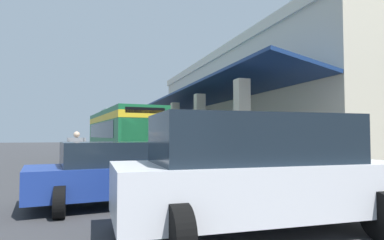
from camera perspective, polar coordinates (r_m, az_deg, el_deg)
name	(u,v)px	position (r m, az deg, el deg)	size (l,w,h in m)	color
ground	(224,155)	(28.10, 5.41, -5.95)	(120.00, 120.00, 0.00)	#38383A
curb_strip	(162,157)	(24.53, -5.05, -6.30)	(32.77, 0.50, 0.12)	#9E998E
plaza_building	(278,107)	(28.35, 14.32, 2.18)	(27.61, 15.02, 7.94)	beige
transit_bus	(121,132)	(21.42, -11.91, -1.98)	(11.40, 3.59, 3.34)	#196638
parked_suv_white	(256,171)	(5.84, 10.83, -8.56)	(2.80, 4.85, 1.97)	silver
parked_sedan_blue	(123,172)	(8.24, -11.63, -8.67)	(2.75, 4.57, 1.47)	navy
pedestrian	(76,151)	(13.71, -19.03, -5.06)	(0.38, 0.70, 1.78)	#726651
potted_palm	(207,151)	(19.57, 2.51, -5.23)	(1.66, 2.05, 2.91)	gray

